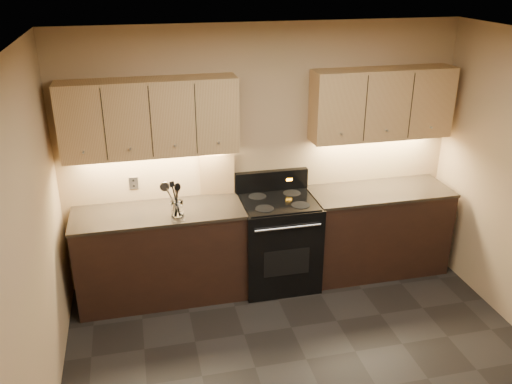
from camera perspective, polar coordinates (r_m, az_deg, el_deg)
ceiling at (r=3.31m, az=9.46°, el=13.98°), size 4.00×4.00×0.00m
wall_back at (r=5.48m, az=0.76°, el=3.88°), size 4.00×0.04×2.60m
wall_left at (r=3.60m, az=-23.53°, el=-9.18°), size 0.04×4.00×2.60m
counter_left at (r=5.42m, az=-9.96°, el=-6.47°), size 1.62×0.62×0.93m
counter_right at (r=5.93m, az=12.59°, el=-3.92°), size 1.46×0.62×0.93m
stove at (r=5.55m, az=2.31°, el=-5.16°), size 0.76×0.68×1.14m
upper_cab_left at (r=5.05m, az=-11.12°, el=7.68°), size 1.60×0.30×0.70m
upper_cab_right at (r=5.60m, az=13.12°, el=9.03°), size 1.44×0.30×0.70m
outlet_plate at (r=5.40m, az=-12.76°, el=0.92°), size 0.08×0.01×0.12m
utensil_crock at (r=5.06m, az=-8.32°, el=-1.80°), size 0.14×0.14×0.14m
cutting_board at (r=5.42m, az=-4.10°, el=1.83°), size 0.35×0.10×0.43m
wooden_spoon at (r=5.01m, az=-8.79°, el=-0.95°), size 0.13×0.10×0.29m
black_spoon at (r=5.03m, az=-8.51°, el=-0.43°), size 0.09×0.16×0.35m
black_turner at (r=5.00m, az=-8.19°, el=-0.60°), size 0.14×0.12×0.35m
steel_spatula at (r=5.01m, az=-8.15°, el=-0.48°), size 0.21×0.10×0.36m
steel_skimmer at (r=5.01m, az=-8.01°, el=-0.58°), size 0.23×0.11×0.34m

